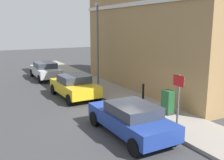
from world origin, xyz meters
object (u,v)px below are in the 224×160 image
Objects in this scene: lamppost at (98,40)px; utility_cabinet at (168,103)px; car_blue at (131,118)px; street_sign at (178,94)px; car_silver at (45,70)px; car_yellow at (74,86)px; bollard_near_cabinet at (143,92)px.

utility_cabinet is at bearing -89.21° from lamppost.
car_blue is 2.12m from street_sign.
car_yellow is at bearing -178.61° from car_silver.
lamppost is (2.69, -4.40, 2.57)m from car_silver.
car_yellow is at bearing 103.48° from street_sign.
car_blue is at bearing 178.36° from car_yellow.
bollard_near_cabinet is at bearing 74.17° from street_sign.
bollard_near_cabinet is at bearing -139.93° from car_yellow.
car_silver is 3.97× the size of bollard_near_cabinet.
street_sign reaches higher than car_yellow.
car_yellow is 7.42m from street_sign.
lamppost reaches higher than street_sign.
utility_cabinet is 7.99m from lamppost.
street_sign is (1.78, -13.72, 0.93)m from car_silver.
car_blue is 4.10× the size of bollard_near_cabinet.
bollard_near_cabinet is (0.10, 2.18, 0.02)m from utility_cabinet.
car_blue is 12.97m from car_silver.
car_yellow is 4.28m from bollard_near_cabinet.
lamppost is at bearing -147.70° from car_silver.
street_sign is (1.71, -7.15, 0.94)m from car_yellow.
car_yellow is at bearing 116.93° from utility_cabinet.
car_blue is at bearing 156.50° from street_sign.
lamppost reaches higher than utility_cabinet.
lamppost is (-0.20, 5.37, 2.60)m from bollard_near_cabinet.
car_blue is 1.03× the size of car_silver.
car_silver is at bearing -0.93° from car_yellow.
street_sign is at bearing -105.83° from bollard_near_cabinet.
car_yellow is 0.96× the size of car_silver.
lamppost is (0.92, 9.32, 1.64)m from street_sign.
car_blue is 2.94m from utility_cabinet.
street_sign is (-1.02, -1.77, 0.98)m from utility_cabinet.
car_blue is 9.33m from lamppost.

